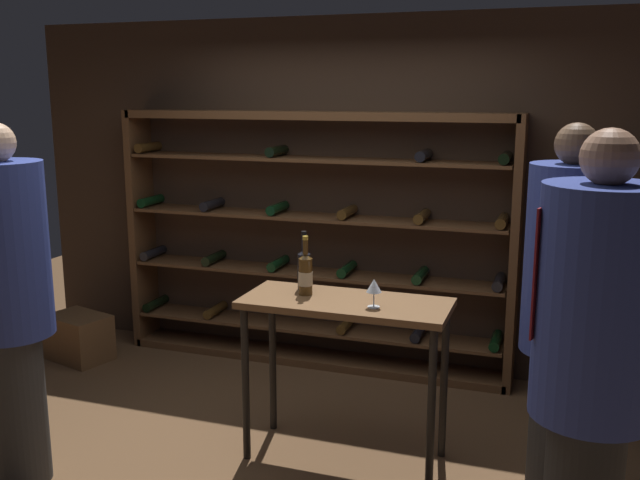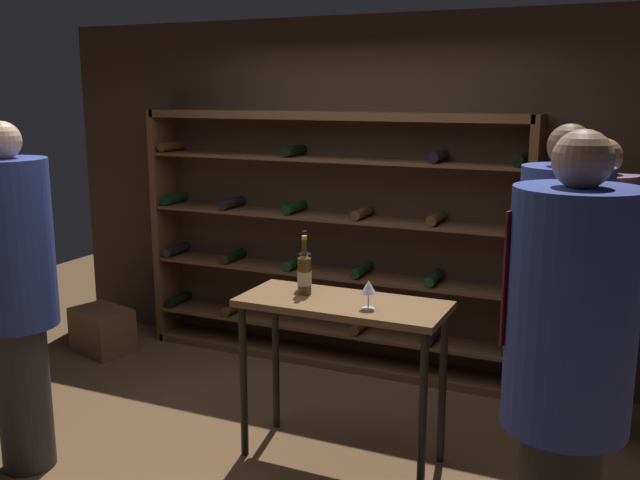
{
  "view_description": "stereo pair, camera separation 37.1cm",
  "coord_description": "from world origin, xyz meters",
  "px_view_note": "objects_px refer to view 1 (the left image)",
  "views": [
    {
      "loc": [
        1.53,
        -3.6,
        2.12
      ],
      "look_at": [
        0.2,
        0.23,
        1.27
      ],
      "focal_mm": 40.11,
      "sensor_mm": 36.0,
      "label": 1
    },
    {
      "loc": [
        1.87,
        -3.47,
        2.12
      ],
      "look_at": [
        0.2,
        0.23,
        1.27
      ],
      "focal_mm": 40.11,
      "sensor_mm": 36.0,
      "label": 2
    }
  ],
  "objects_px": {
    "person_host_in_suit": "(565,303)",
    "wine_bottle_black_capsule": "(304,269)",
    "tasting_table": "(346,322)",
    "person_bystander_dark_jacket": "(582,270)",
    "wine_crate": "(79,337)",
    "wine_bottle_red_label": "(306,274)",
    "wine_glass_stemmed_left": "(374,287)",
    "person_guest_blue_shirt": "(593,358)",
    "wine_rack": "(313,242)",
    "person_guest_khaki": "(8,291)"
  },
  "relations": [
    {
      "from": "person_host_in_suit",
      "to": "wine_bottle_black_capsule",
      "type": "relative_size",
      "value": 5.62
    },
    {
      "from": "tasting_table",
      "to": "wine_bottle_black_capsule",
      "type": "distance_m",
      "value": 0.42
    },
    {
      "from": "tasting_table",
      "to": "person_bystander_dark_jacket",
      "type": "bearing_deg",
      "value": 36.35
    },
    {
      "from": "wine_crate",
      "to": "tasting_table",
      "type": "bearing_deg",
      "value": -17.98
    },
    {
      "from": "wine_bottle_red_label",
      "to": "wine_glass_stemmed_left",
      "type": "distance_m",
      "value": 0.45
    },
    {
      "from": "tasting_table",
      "to": "wine_crate",
      "type": "bearing_deg",
      "value": 162.02
    },
    {
      "from": "wine_bottle_red_label",
      "to": "wine_bottle_black_capsule",
      "type": "height_order",
      "value": "wine_bottle_black_capsule"
    },
    {
      "from": "person_guest_blue_shirt",
      "to": "wine_bottle_black_capsule",
      "type": "bearing_deg",
      "value": 74.58
    },
    {
      "from": "wine_rack",
      "to": "person_host_in_suit",
      "type": "xyz_separation_m",
      "value": [
        1.86,
        -1.5,
        0.12
      ]
    },
    {
      "from": "person_guest_blue_shirt",
      "to": "wine_crate",
      "type": "distance_m",
      "value": 4.21
    },
    {
      "from": "wine_rack",
      "to": "person_guest_blue_shirt",
      "type": "height_order",
      "value": "person_guest_blue_shirt"
    },
    {
      "from": "person_guest_blue_shirt",
      "to": "wine_glass_stemmed_left",
      "type": "distance_m",
      "value": 1.34
    },
    {
      "from": "tasting_table",
      "to": "wine_bottle_red_label",
      "type": "bearing_deg",
      "value": 172.52
    },
    {
      "from": "wine_rack",
      "to": "wine_glass_stemmed_left",
      "type": "bearing_deg",
      "value": -58.93
    },
    {
      "from": "tasting_table",
      "to": "person_guest_blue_shirt",
      "type": "distance_m",
      "value": 1.56
    },
    {
      "from": "person_bystander_dark_jacket",
      "to": "wine_bottle_black_capsule",
      "type": "height_order",
      "value": "person_bystander_dark_jacket"
    },
    {
      "from": "person_bystander_dark_jacket",
      "to": "wine_bottle_black_capsule",
      "type": "relative_size",
      "value": 5.26
    },
    {
      "from": "person_guest_khaki",
      "to": "wine_glass_stemmed_left",
      "type": "xyz_separation_m",
      "value": [
        1.79,
        0.74,
        -0.01
      ]
    },
    {
      "from": "tasting_table",
      "to": "person_bystander_dark_jacket",
      "type": "height_order",
      "value": "person_bystander_dark_jacket"
    },
    {
      "from": "person_host_in_suit",
      "to": "wine_bottle_red_label",
      "type": "relative_size",
      "value": 5.72
    },
    {
      "from": "person_host_in_suit",
      "to": "person_guest_khaki",
      "type": "distance_m",
      "value": 2.86
    },
    {
      "from": "tasting_table",
      "to": "wine_glass_stemmed_left",
      "type": "relative_size",
      "value": 7.39
    },
    {
      "from": "tasting_table",
      "to": "person_guest_blue_shirt",
      "type": "relative_size",
      "value": 0.59
    },
    {
      "from": "person_host_in_suit",
      "to": "wine_bottle_black_capsule",
      "type": "height_order",
      "value": "person_host_in_suit"
    },
    {
      "from": "wine_rack",
      "to": "person_bystander_dark_jacket",
      "type": "relative_size",
      "value": 1.67
    },
    {
      "from": "wine_rack",
      "to": "tasting_table",
      "type": "height_order",
      "value": "wine_rack"
    },
    {
      "from": "tasting_table",
      "to": "wine_bottle_red_label",
      "type": "relative_size",
      "value": 3.41
    },
    {
      "from": "wine_bottle_red_label",
      "to": "wine_glass_stemmed_left",
      "type": "xyz_separation_m",
      "value": [
        0.44,
        -0.12,
        -0.01
      ]
    },
    {
      "from": "tasting_table",
      "to": "person_guest_khaki",
      "type": "bearing_deg",
      "value": -152.9
    },
    {
      "from": "person_bystander_dark_jacket",
      "to": "wine_glass_stemmed_left",
      "type": "height_order",
      "value": "person_bystander_dark_jacket"
    },
    {
      "from": "person_guest_khaki",
      "to": "wine_crate",
      "type": "bearing_deg",
      "value": 128.14
    },
    {
      "from": "wine_rack",
      "to": "wine_bottle_black_capsule",
      "type": "xyz_separation_m",
      "value": [
        0.39,
        -1.23,
        0.11
      ]
    },
    {
      "from": "wine_crate",
      "to": "wine_rack",
      "type": "bearing_deg",
      "value": 17.43
    },
    {
      "from": "wine_rack",
      "to": "person_guest_khaki",
      "type": "relative_size",
      "value": 1.57
    },
    {
      "from": "wine_crate",
      "to": "wine_bottle_black_capsule",
      "type": "relative_size",
      "value": 1.36
    },
    {
      "from": "person_guest_khaki",
      "to": "person_bystander_dark_jacket",
      "type": "bearing_deg",
      "value": 41.31
    },
    {
      "from": "wine_rack",
      "to": "person_host_in_suit",
      "type": "height_order",
      "value": "person_host_in_suit"
    },
    {
      "from": "tasting_table",
      "to": "person_guest_khaki",
      "type": "height_order",
      "value": "person_guest_khaki"
    },
    {
      "from": "wine_rack",
      "to": "wine_bottle_black_capsule",
      "type": "bearing_deg",
      "value": -72.49
    },
    {
      "from": "wine_glass_stemmed_left",
      "to": "person_guest_khaki",
      "type": "bearing_deg",
      "value": -157.56
    },
    {
      "from": "wine_rack",
      "to": "wine_bottle_red_label",
      "type": "bearing_deg",
      "value": -71.93
    },
    {
      "from": "person_host_in_suit",
      "to": "wine_glass_stemmed_left",
      "type": "xyz_separation_m",
      "value": [
        -0.98,
        0.05,
        -0.02
      ]
    },
    {
      "from": "wine_glass_stemmed_left",
      "to": "person_host_in_suit",
      "type": "bearing_deg",
      "value": -2.91
    },
    {
      "from": "person_guest_blue_shirt",
      "to": "wine_bottle_red_label",
      "type": "distance_m",
      "value": 1.77
    },
    {
      "from": "tasting_table",
      "to": "wine_bottle_black_capsule",
      "type": "xyz_separation_m",
      "value": [
        -0.3,
        0.13,
        0.26
      ]
    },
    {
      "from": "person_guest_khaki",
      "to": "wine_glass_stemmed_left",
      "type": "height_order",
      "value": "person_guest_khaki"
    },
    {
      "from": "person_bystander_dark_jacket",
      "to": "wine_bottle_black_capsule",
      "type": "xyz_separation_m",
      "value": [
        -1.56,
        -0.79,
        0.07
      ]
    },
    {
      "from": "wine_crate",
      "to": "wine_bottle_red_label",
      "type": "height_order",
      "value": "wine_bottle_red_label"
    },
    {
      "from": "person_host_in_suit",
      "to": "person_bystander_dark_jacket",
      "type": "relative_size",
      "value": 1.07
    },
    {
      "from": "wine_rack",
      "to": "tasting_table",
      "type": "xyz_separation_m",
      "value": [
        0.69,
        -1.37,
        -0.14
      ]
    }
  ]
}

